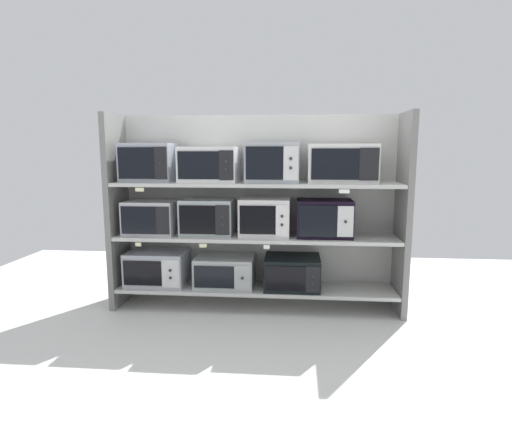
{
  "coord_description": "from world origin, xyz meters",
  "views": [
    {
      "loc": [
        0.33,
        -3.71,
        1.38
      ],
      "look_at": [
        0.0,
        0.0,
        0.75
      ],
      "focal_mm": 30.5,
      "sensor_mm": 36.0,
      "label": 1
    }
  ],
  "objects_px": {
    "microwave_2": "(292,272)",
    "microwave_10": "(342,164)",
    "microwave_5": "(265,217)",
    "microwave_3": "(151,217)",
    "microwave_6": "(324,218)",
    "microwave_9": "(273,163)",
    "microwave_4": "(208,217)",
    "microwave_0": "(158,267)",
    "microwave_1": "(225,271)",
    "microwave_8": "(210,165)",
    "microwave_7": "(149,163)"
  },
  "relations": [
    {
      "from": "microwave_1",
      "to": "microwave_7",
      "type": "relative_size",
      "value": 1.17
    },
    {
      "from": "microwave_8",
      "to": "microwave_10",
      "type": "height_order",
      "value": "microwave_10"
    },
    {
      "from": "microwave_0",
      "to": "microwave_2",
      "type": "xyz_separation_m",
      "value": [
        1.21,
        -0.0,
        -0.01
      ]
    },
    {
      "from": "microwave_1",
      "to": "microwave_6",
      "type": "xyz_separation_m",
      "value": [
        0.86,
        -0.0,
        0.49
      ]
    },
    {
      "from": "microwave_5",
      "to": "microwave_6",
      "type": "bearing_deg",
      "value": -0.03
    },
    {
      "from": "microwave_0",
      "to": "microwave_1",
      "type": "height_order",
      "value": "microwave_0"
    },
    {
      "from": "microwave_1",
      "to": "microwave_7",
      "type": "height_order",
      "value": "microwave_7"
    },
    {
      "from": "microwave_0",
      "to": "microwave_7",
      "type": "distance_m",
      "value": 0.94
    },
    {
      "from": "microwave_0",
      "to": "microwave_4",
      "type": "relative_size",
      "value": 1.16
    },
    {
      "from": "microwave_6",
      "to": "microwave_10",
      "type": "bearing_deg",
      "value": 0.09
    },
    {
      "from": "microwave_5",
      "to": "microwave_9",
      "type": "bearing_deg",
      "value": -0.16
    },
    {
      "from": "microwave_8",
      "to": "microwave_6",
      "type": "bearing_deg",
      "value": -0.01
    },
    {
      "from": "microwave_2",
      "to": "microwave_5",
      "type": "xyz_separation_m",
      "value": [
        -0.24,
        0.0,
        0.49
      ]
    },
    {
      "from": "microwave_4",
      "to": "microwave_8",
      "type": "height_order",
      "value": "microwave_8"
    },
    {
      "from": "microwave_0",
      "to": "microwave_6",
      "type": "distance_m",
      "value": 1.55
    },
    {
      "from": "microwave_3",
      "to": "microwave_4",
      "type": "height_order",
      "value": "microwave_4"
    },
    {
      "from": "microwave_0",
      "to": "microwave_4",
      "type": "height_order",
      "value": "microwave_4"
    },
    {
      "from": "microwave_2",
      "to": "microwave_7",
      "type": "xyz_separation_m",
      "value": [
        -1.25,
        -0.0,
        0.95
      ]
    },
    {
      "from": "microwave_0",
      "to": "microwave_7",
      "type": "xyz_separation_m",
      "value": [
        -0.04,
        -0.0,
        0.94
      ]
    },
    {
      "from": "microwave_3",
      "to": "microwave_6",
      "type": "distance_m",
      "value": 1.52
    },
    {
      "from": "microwave_2",
      "to": "microwave_6",
      "type": "distance_m",
      "value": 0.55
    },
    {
      "from": "microwave_1",
      "to": "microwave_5",
      "type": "distance_m",
      "value": 0.6
    },
    {
      "from": "microwave_2",
      "to": "microwave_3",
      "type": "distance_m",
      "value": 1.34
    },
    {
      "from": "microwave_1",
      "to": "microwave_9",
      "type": "bearing_deg",
      "value": -0.04
    },
    {
      "from": "microwave_4",
      "to": "microwave_0",
      "type": "bearing_deg",
      "value": 179.97
    },
    {
      "from": "microwave_10",
      "to": "microwave_7",
      "type": "bearing_deg",
      "value": -180.0
    },
    {
      "from": "microwave_6",
      "to": "microwave_2",
      "type": "bearing_deg",
      "value": 179.96
    },
    {
      "from": "microwave_5",
      "to": "microwave_0",
      "type": "bearing_deg",
      "value": 179.99
    },
    {
      "from": "microwave_2",
      "to": "microwave_4",
      "type": "distance_m",
      "value": 0.89
    },
    {
      "from": "microwave_8",
      "to": "microwave_9",
      "type": "bearing_deg",
      "value": -0.01
    },
    {
      "from": "microwave_8",
      "to": "microwave_5",
      "type": "bearing_deg",
      "value": 0.01
    },
    {
      "from": "microwave_5",
      "to": "microwave_6",
      "type": "xyz_separation_m",
      "value": [
        0.51,
        -0.0,
        -0.0
      ]
    },
    {
      "from": "microwave_9",
      "to": "microwave_4",
      "type": "bearing_deg",
      "value": 179.99
    },
    {
      "from": "microwave_2",
      "to": "microwave_10",
      "type": "height_order",
      "value": "microwave_10"
    },
    {
      "from": "microwave_1",
      "to": "microwave_10",
      "type": "distance_m",
      "value": 1.38
    },
    {
      "from": "microwave_8",
      "to": "microwave_0",
      "type": "bearing_deg",
      "value": 179.98
    },
    {
      "from": "microwave_1",
      "to": "microwave_9",
      "type": "xyz_separation_m",
      "value": [
        0.42,
        -0.0,
        0.96
      ]
    },
    {
      "from": "microwave_1",
      "to": "microwave_2",
      "type": "bearing_deg",
      "value": -0.02
    },
    {
      "from": "microwave_1",
      "to": "microwave_4",
      "type": "distance_m",
      "value": 0.51
    },
    {
      "from": "microwave_4",
      "to": "microwave_2",
      "type": "bearing_deg",
      "value": 0.0
    },
    {
      "from": "microwave_4",
      "to": "microwave_7",
      "type": "relative_size",
      "value": 1.03
    },
    {
      "from": "microwave_1",
      "to": "microwave_10",
      "type": "bearing_deg",
      "value": -0.01
    },
    {
      "from": "microwave_8",
      "to": "microwave_2",
      "type": "bearing_deg",
      "value": -0.0
    },
    {
      "from": "microwave_2",
      "to": "microwave_4",
      "type": "relative_size",
      "value": 1.06
    },
    {
      "from": "microwave_5",
      "to": "microwave_6",
      "type": "relative_size",
      "value": 0.91
    },
    {
      "from": "microwave_5",
      "to": "microwave_8",
      "type": "bearing_deg",
      "value": -179.99
    },
    {
      "from": "microwave_1",
      "to": "microwave_4",
      "type": "xyz_separation_m",
      "value": [
        -0.15,
        -0.0,
        0.49
      ]
    },
    {
      "from": "microwave_2",
      "to": "microwave_10",
      "type": "relative_size",
      "value": 0.85
    },
    {
      "from": "microwave_2",
      "to": "microwave_1",
      "type": "bearing_deg",
      "value": 179.98
    },
    {
      "from": "microwave_6",
      "to": "microwave_1",
      "type": "bearing_deg",
      "value": 179.97
    }
  ]
}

